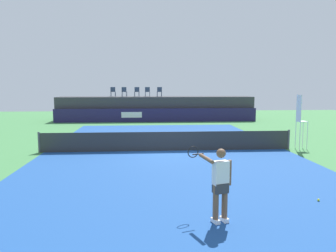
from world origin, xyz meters
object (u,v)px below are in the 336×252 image
object	(u,v)px
net_post_far	(289,139)
tennis_player	(220,182)
spectator_chair_center	(137,91)
spectator_chair_far_right	(159,91)
spectator_chair_far_left	(113,91)
spectator_chair_left	(124,91)
net_post_near	(39,142)
tennis_ball	(318,200)
spectator_chair_right	(147,91)
umpire_chair	(300,118)

from	to	relation	value
net_post_far	tennis_player	distance (m)	10.53
spectator_chair_center	spectator_chair_far_right	world-z (taller)	same
spectator_chair_far_left	spectator_chair_left	bearing A→B (deg)	-16.20
net_post_near	tennis_ball	size ratio (longest dim) A/B	14.71
spectator_chair_far_left	net_post_near	distance (m)	15.74
spectator_chair_right	net_post_near	world-z (taller)	spectator_chair_right
umpire_chair	net_post_near	world-z (taller)	umpire_chair
spectator_chair_far_left	spectator_chair_left	size ratio (longest dim) A/B	1.00
spectator_chair_left	tennis_ball	distance (m)	23.91
spectator_chair_center	net_post_far	distance (m)	17.28
net_post_far	spectator_chair_center	bearing A→B (deg)	117.66
spectator_chair_left	umpire_chair	world-z (taller)	spectator_chair_left
net_post_far	umpire_chair	bearing A→B (deg)	-1.07
spectator_chair_far_left	tennis_player	size ratio (longest dim) A/B	0.50
umpire_chair	tennis_ball	world-z (taller)	umpire_chair
spectator_chair_far_right	umpire_chair	xyz separation A→B (m)	(6.41, -15.18, -1.11)
spectator_chair_far_left	net_post_far	distance (m)	18.61
spectator_chair_left	umpire_chair	bearing A→B (deg)	-57.42
tennis_ball	spectator_chair_far_left	bearing A→B (deg)	108.38
umpire_chair	net_post_near	size ratio (longest dim) A/B	2.76
spectator_chair_far_left	umpire_chair	distance (m)	18.83
spectator_chair_left	tennis_ball	size ratio (longest dim) A/B	13.06
spectator_chair_center	spectator_chair_left	bearing A→B (deg)	-176.87
spectator_chair_far_left	spectator_chair_center	world-z (taller)	same
tennis_player	spectator_chair_right	bearing A→B (deg)	93.31
net_post_far	tennis_ball	xyz separation A→B (m)	(-2.49, -7.70, -0.46)
umpire_chair	tennis_player	bearing A→B (deg)	-124.57
spectator_chair_far_left	spectator_chair_far_right	distance (m)	4.32
net_post_near	tennis_player	world-z (taller)	tennis_player
spectator_chair_left	spectator_chair_far_right	distance (m)	3.26
spectator_chair_right	net_post_near	distance (m)	16.17
spectator_chair_far_left	spectator_chair_far_right	xyz separation A→B (m)	(4.31, -0.25, 0.00)
spectator_chair_center	tennis_ball	world-z (taller)	spectator_chair_center
spectator_chair_far_right	net_post_far	xyz separation A→B (m)	(5.86, -15.17, -2.19)
spectator_chair_left	spectator_chair_far_right	xyz separation A→B (m)	(3.26, 0.05, 0.00)
net_post_far	tennis_ball	bearing A→B (deg)	-107.92
spectator_chair_right	tennis_player	size ratio (longest dim) A/B	0.50
spectator_chair_far_left	net_post_near	xyz separation A→B (m)	(-2.23, -15.43, -2.19)
spectator_chair_left	tennis_player	bearing A→B (deg)	-81.64
spectator_chair_center	tennis_player	bearing A→B (deg)	-84.38
spectator_chair_right	net_post_near	xyz separation A→B (m)	(-5.42, -15.08, -2.19)
spectator_chair_far_left	spectator_chair_center	xyz separation A→B (m)	(2.22, -0.24, 0.00)
spectator_chair_far_left	spectator_chair_center	size ratio (longest dim) A/B	1.00
spectator_chair_right	net_post_far	bearing A→B (deg)	-65.17
tennis_ball	tennis_player	bearing A→B (deg)	-158.52
umpire_chair	spectator_chair_left	bearing A→B (deg)	122.58
tennis_ball	umpire_chair	bearing A→B (deg)	68.42
net_post_far	spectator_chair_far_left	bearing A→B (deg)	123.40
spectator_chair_right	net_post_far	xyz separation A→B (m)	(6.98, -15.08, -2.19)
spectator_chair_center	tennis_player	xyz separation A→B (m)	(2.37, -24.10, -1.73)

